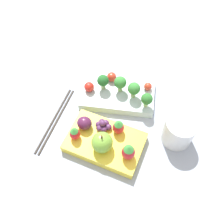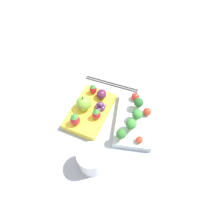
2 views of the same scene
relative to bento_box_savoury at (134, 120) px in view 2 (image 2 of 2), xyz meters
The scene contains 18 objects.
ground_plane 0.08m from the bento_box_savoury, 83.07° to the right, with size 4.00×4.00×0.00m, color #939EB2.
bento_box_savoury is the anchor object (origin of this frame).
bento_box_fruit 0.15m from the bento_box_savoury, 86.01° to the right, with size 0.20×0.14×0.03m.
broccoli_floret_0 0.06m from the bento_box_savoury, ahead, with size 0.03×0.03×0.05m.
broccoli_floret_1 0.06m from the bento_box_savoury, behind, with size 0.03×0.03×0.05m.
broccoli_floret_2 0.04m from the bento_box_savoury, 54.03° to the left, with size 0.03×0.03×0.05m.
broccoli_floret_3 0.10m from the bento_box_savoury, 16.51° to the right, with size 0.03×0.03×0.05m.
cherry_tomato_0 0.05m from the bento_box_savoury, 129.63° to the left, with size 0.03×0.03×0.03m.
cherry_tomato_1 0.08m from the bento_box_savoury, 167.24° to the right, with size 0.03×0.03×0.03m.
cherry_tomato_2 0.09m from the bento_box_savoury, 22.15° to the left, with size 0.02×0.02×0.02m.
apple 0.18m from the bento_box_savoury, 87.90° to the right, with size 0.05×0.05×0.06m.
strawberry_0 0.18m from the bento_box_savoury, 110.42° to the right, with size 0.03×0.03×0.04m.
strawberry_1 0.20m from the bento_box_savoury, 67.39° to the right, with size 0.03×0.03×0.05m.
strawberry_2 0.13m from the bento_box_savoury, 74.07° to the right, with size 0.03×0.03×0.04m.
plum 0.14m from the bento_box_savoury, 110.86° to the right, with size 0.04×0.03×0.03m.
grape_cluster 0.12m from the bento_box_savoury, 92.73° to the right, with size 0.04×0.04×0.03m.
drinking_cup 0.20m from the bento_box_savoury, 25.40° to the right, with size 0.08×0.08×0.08m.
chopsticks_pair 0.19m from the bento_box_savoury, 138.73° to the right, with size 0.03×0.21×0.01m.
Camera 2 is at (0.34, 0.10, 0.58)m, focal length 32.00 mm.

